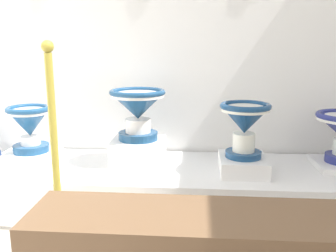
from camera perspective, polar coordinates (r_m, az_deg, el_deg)
name	(u,v)px	position (r m, az deg, el deg)	size (l,w,h in m)	color
display_platform	(185,176)	(2.80, 2.63, -7.71)	(3.13, 0.83, 0.14)	white
plinth_block_tall_cobalt	(32,158)	(3.03, -20.27, -4.60)	(0.36, 0.37, 0.10)	white
antique_toilet_tall_cobalt	(29,124)	(2.96, -20.66, 0.35)	(0.32, 0.32, 0.35)	navy
plinth_block_rightmost	(139,151)	(2.86, -4.58, -3.89)	(0.40, 0.34, 0.19)	white
antique_toilet_rightmost	(138,107)	(2.78, -4.71, 2.95)	(0.42, 0.42, 0.38)	navy
plinth_block_central_ornate	(243,165)	(2.71, 11.49, -5.86)	(0.33, 0.38, 0.11)	white
antique_toilet_central_ornate	(245,121)	(2.63, 11.78, 0.73)	(0.36, 0.36, 0.39)	navy
stanchion_post_near_left	(56,175)	(2.10, -16.87, -7.32)	(0.23, 0.23, 1.06)	gold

